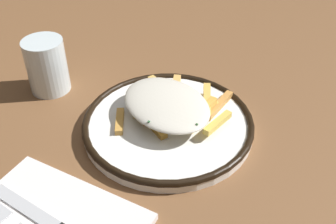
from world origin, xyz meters
name	(u,v)px	position (x,y,z in m)	size (l,w,h in m)	color
ground_plane	(168,129)	(0.00, 0.00, 0.00)	(2.60, 2.60, 0.00)	brown
plate	(168,124)	(0.00, 0.00, 0.01)	(0.28, 0.28, 0.02)	white
fries_heap	(170,105)	(0.01, 0.00, 0.04)	(0.20, 0.20, 0.04)	#E2B355
water_glass	(46,66)	(0.00, 0.25, 0.05)	(0.07, 0.07, 0.10)	silver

